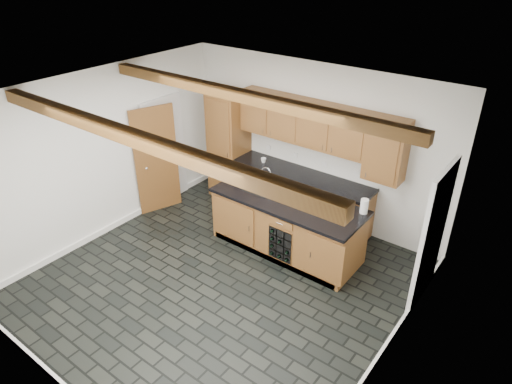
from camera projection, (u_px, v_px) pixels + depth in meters
ground at (221, 282)px, 6.81m from camera, size 5.00×5.00×0.00m
room_shell at (237, 177)px, 6.49m from camera, size 5.01×5.00×5.00m
back_cabinetry at (286, 165)px, 8.10m from camera, size 3.65×0.62×2.20m
island at (287, 225)px, 7.32m from camera, size 2.48×0.96×0.93m
faucet at (261, 187)px, 7.41m from camera, size 0.45×0.40×0.34m
kitchen_scale at (305, 203)px, 6.98m from camera, size 0.16×0.10×0.05m
fruit_bowl at (319, 207)px, 6.84m from camera, size 0.35×0.35×0.07m
fruit_cluster at (319, 205)px, 6.83m from camera, size 0.16×0.17×0.07m
paper_towel at (364, 206)px, 6.71m from camera, size 0.12×0.12×0.23m
mug at (263, 160)px, 8.28m from camera, size 0.13×0.13×0.09m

